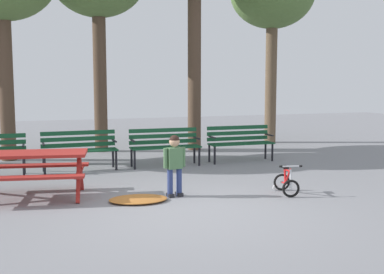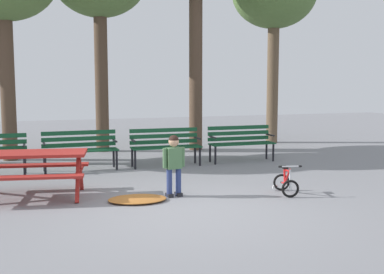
% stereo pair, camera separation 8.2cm
% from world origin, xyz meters
% --- Properties ---
extents(ground, '(36.00, 36.00, 0.00)m').
position_xyz_m(ground, '(0.00, 0.00, 0.00)').
color(ground, gray).
extents(picnic_table, '(2.02, 1.65, 0.79)m').
position_xyz_m(picnic_table, '(-2.19, 1.58, 0.59)').
color(picnic_table, maroon).
rests_on(picnic_table, ground).
extents(park_bench_left, '(1.61, 0.48, 0.85)m').
position_xyz_m(park_bench_left, '(-1.15, 3.89, 0.51)').
color(park_bench_left, '#144728').
rests_on(park_bench_left, ground).
extents(park_bench_right, '(1.61, 0.50, 0.85)m').
position_xyz_m(park_bench_right, '(0.76, 3.80, 0.51)').
color(park_bench_right, '#144728').
rests_on(park_bench_right, ground).
extents(park_bench_far_right, '(1.61, 0.48, 0.85)m').
position_xyz_m(park_bench_far_right, '(2.66, 3.83, 0.51)').
color(park_bench_far_right, '#144728').
rests_on(park_bench_far_right, ground).
extents(child_standing, '(0.39, 0.19, 1.04)m').
position_xyz_m(child_standing, '(0.08, 0.88, 0.61)').
color(child_standing, navy).
rests_on(child_standing, ground).
extents(kids_bicycle, '(0.47, 0.61, 0.54)m').
position_xyz_m(kids_bicycle, '(1.95, 0.43, 0.20)').
color(kids_bicycle, black).
rests_on(kids_bicycle, ground).
extents(leaf_pile, '(1.02, 0.77, 0.07)m').
position_xyz_m(leaf_pile, '(-0.58, 0.77, 0.04)').
color(leaf_pile, '#B26B2D').
rests_on(leaf_pile, ground).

